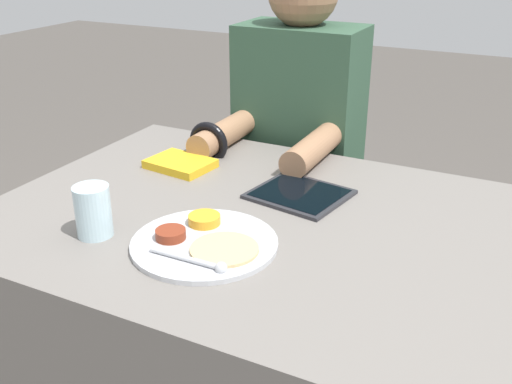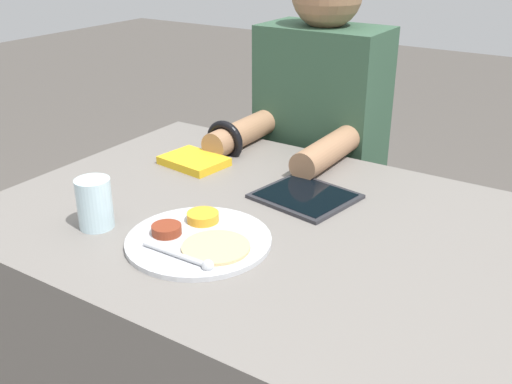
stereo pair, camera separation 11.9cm
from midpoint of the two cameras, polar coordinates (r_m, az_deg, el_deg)
dining_table at (r=1.44m, az=3.36°, el=-16.22°), size 1.15×0.82×0.76m
thali_tray at (r=1.13m, az=-2.50°, el=-4.59°), size 0.28×0.28×0.03m
red_notebook at (r=1.49m, az=-3.65°, el=2.87°), size 0.17×0.13×0.02m
tablet_device at (r=1.32m, az=7.30°, el=-0.46°), size 0.22×0.21×0.01m
person_diner at (r=1.80m, az=7.72°, el=0.46°), size 0.36×0.46×1.24m
drinking_glass at (r=1.19m, az=-12.39°, el=-1.14°), size 0.07×0.07×0.10m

